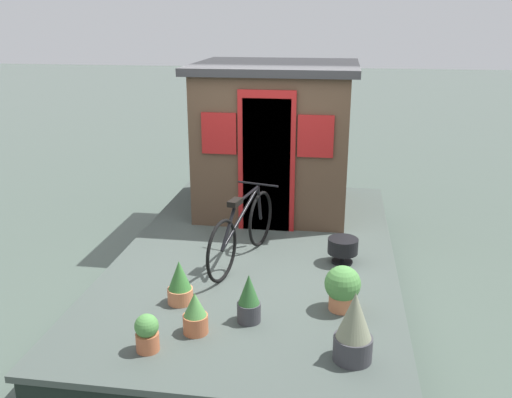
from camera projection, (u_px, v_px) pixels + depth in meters
name	position (u px, v px, depth m)	size (l,w,h in m)	color
ground_plane	(258.00, 281.00, 6.74)	(60.00, 60.00, 0.00)	#47564C
houseboat_deck	(259.00, 265.00, 6.68)	(5.44, 3.15, 0.41)	#424C47
houseboat_cabin	(275.00, 137.00, 7.80)	(2.06, 2.21, 2.04)	#4C3828
bicycle	(243.00, 230.00, 6.19)	(1.67, 0.58, 0.80)	black
potted_plant_mint	(180.00, 283.00, 5.33)	(0.25, 0.25, 0.44)	#C6754C
potted_plant_ivy	(195.00, 314.00, 4.83)	(0.22, 0.22, 0.38)	#B2603D
potted_plant_basil	(147.00, 333.00, 4.57)	(0.20, 0.20, 0.33)	#B2603D
potted_plant_lavender	(249.00, 299.00, 5.00)	(0.22, 0.22, 0.46)	#38383D
potted_plant_rosemary	(342.00, 287.00, 5.20)	(0.34, 0.34, 0.44)	#C6754C
potted_plant_geranium	(354.00, 328.00, 4.41)	(0.32, 0.32, 0.60)	#38383D
charcoal_grill	(343.00, 247.00, 6.21)	(0.34, 0.34, 0.29)	black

